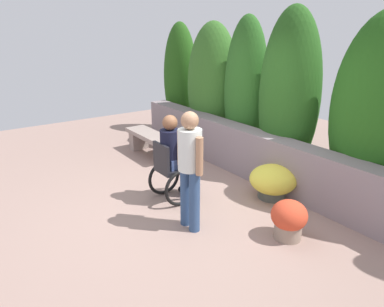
# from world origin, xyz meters

# --- Properties ---
(ground_plane) EXTENTS (12.40, 12.40, 0.00)m
(ground_plane) POSITION_xyz_m (0.00, 0.00, 0.00)
(ground_plane) COLOR gray
(stone_retaining_wall) EXTENTS (7.20, 0.37, 0.84)m
(stone_retaining_wall) POSITION_xyz_m (0.00, 1.59, 0.42)
(stone_retaining_wall) COLOR gray
(stone_retaining_wall) RESTS_ON ground
(hedge_backdrop) EXTENTS (8.19, 1.07, 2.85)m
(hedge_backdrop) POSITION_xyz_m (0.01, 2.16, 1.38)
(hedge_backdrop) COLOR #235115
(hedge_backdrop) RESTS_ON ground
(stone_bench) EXTENTS (1.43, 0.43, 0.47)m
(stone_bench) POSITION_xyz_m (-2.36, 0.69, 0.31)
(stone_bench) COLOR gray
(stone_bench) RESTS_ON ground
(person_in_wheelchair) EXTENTS (0.53, 0.66, 1.33)m
(person_in_wheelchair) POSITION_xyz_m (-0.42, 0.00, 0.62)
(person_in_wheelchair) COLOR black
(person_in_wheelchair) RESTS_ON ground
(person_standing_companion) EXTENTS (0.49, 0.30, 1.56)m
(person_standing_companion) POSITION_xyz_m (0.40, -0.28, 0.90)
(person_standing_companion) COLOR navy
(person_standing_companion) RESTS_ON ground
(flower_pot_purple_near) EXTENTS (0.72, 0.72, 0.52)m
(flower_pot_purple_near) POSITION_xyz_m (0.42, 1.26, 0.27)
(flower_pot_purple_near) COLOR #4B5049
(flower_pot_purple_near) RESTS_ON ground
(flower_pot_terracotta_by_wall) EXTENTS (0.45, 0.45, 0.51)m
(flower_pot_terracotta_by_wall) POSITION_xyz_m (1.33, 0.57, 0.27)
(flower_pot_terracotta_by_wall) COLOR gray
(flower_pot_terracotta_by_wall) RESTS_ON ground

